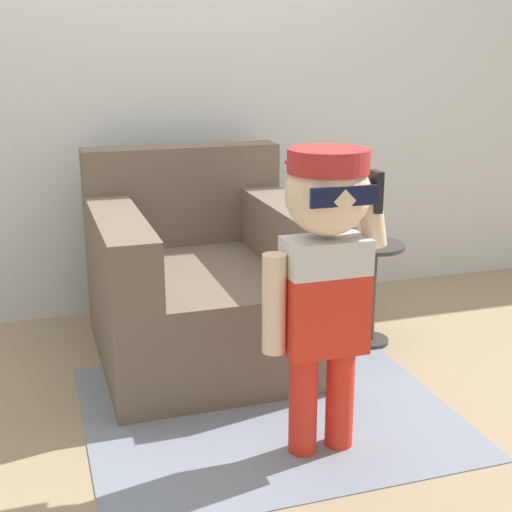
# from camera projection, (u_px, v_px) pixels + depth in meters

# --- Properties ---
(ground_plane) EXTENTS (10.00, 10.00, 0.00)m
(ground_plane) POSITION_uv_depth(u_px,v_px,m) (196.00, 350.00, 3.24)
(ground_plane) COLOR #998466
(wall_back) EXTENTS (10.00, 0.05, 2.60)m
(wall_back) POSITION_uv_depth(u_px,v_px,m) (159.00, 53.00, 3.47)
(wall_back) COLOR silver
(wall_back) RESTS_ON ground_plane
(armchair) EXTENTS (0.92, 1.04, 0.88)m
(armchair) POSITION_uv_depth(u_px,v_px,m) (203.00, 284.00, 3.15)
(armchair) COLOR #6B5B4C
(armchair) RESTS_ON ground_plane
(person_child) EXTENTS (0.42, 0.32, 1.03)m
(person_child) POSITION_uv_depth(u_px,v_px,m) (325.00, 257.00, 2.26)
(person_child) COLOR red
(person_child) RESTS_ON ground_plane
(side_table) EXTENTS (0.29, 0.29, 0.48)m
(side_table) POSITION_uv_depth(u_px,v_px,m) (371.00, 284.00, 3.25)
(side_table) COLOR #333333
(side_table) RESTS_ON ground_plane
(rug) EXTENTS (1.35, 1.17, 0.01)m
(rug) POSITION_uv_depth(u_px,v_px,m) (267.00, 409.00, 2.70)
(rug) COLOR gray
(rug) RESTS_ON ground_plane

